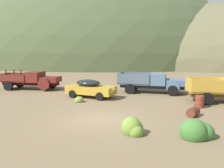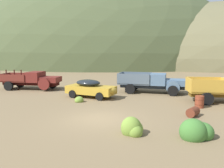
% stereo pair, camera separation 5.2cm
% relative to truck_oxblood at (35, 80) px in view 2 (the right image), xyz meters
% --- Properties ---
extents(ground_plane, '(300.00, 300.00, 0.00)m').
position_rel_truck_oxblood_xyz_m(ground_plane, '(9.50, -9.12, -1.02)').
color(ground_plane, brown).
extents(hill_center, '(97.39, 79.75, 54.96)m').
position_rel_truck_oxblood_xyz_m(hill_center, '(-9.04, 59.47, -1.02)').
color(hill_center, '#424C2D').
rests_on(hill_center, ground).
extents(hill_far_right, '(110.94, 67.42, 36.61)m').
position_rel_truck_oxblood_xyz_m(hill_far_right, '(30.50, 57.82, -1.02)').
color(hill_far_right, brown).
rests_on(hill_far_right, ground).
extents(truck_oxblood, '(6.39, 2.64, 2.16)m').
position_rel_truck_oxblood_xyz_m(truck_oxblood, '(0.00, 0.00, 0.00)').
color(truck_oxblood, black).
rests_on(truck_oxblood, ground).
extents(car_mustard, '(4.78, 2.68, 1.57)m').
position_rel_truck_oxblood_xyz_m(car_mustard, '(7.20, -2.93, -0.20)').
color(car_mustard, '#B28928').
rests_on(car_mustard, ground).
extents(truck_chalk_blue, '(6.56, 2.86, 1.91)m').
position_rel_truck_oxblood_xyz_m(truck_chalk_blue, '(12.66, 0.42, 0.00)').
color(truck_chalk_blue, '#262D39').
rests_on(truck_chalk_blue, ground).
extents(oil_drum_spare, '(0.66, 0.66, 0.87)m').
position_rel_truck_oxblood_xyz_m(oil_drum_spare, '(15.80, -4.98, -0.58)').
color(oil_drum_spare, brown).
rests_on(oil_drum_spare, ground).
extents(oil_drum_tipped, '(0.93, 1.06, 0.57)m').
position_rel_truck_oxblood_xyz_m(oil_drum_tipped, '(15.05, -7.44, -0.73)').
color(oil_drum_tipped, '#5B2819').
rests_on(oil_drum_tipped, ground).
extents(bush_near_barrel, '(0.71, 0.65, 0.59)m').
position_rel_truck_oxblood_xyz_m(bush_near_barrel, '(6.69, -4.94, -0.87)').
color(bush_near_barrel, olive).
rests_on(bush_near_barrel, ground).
extents(bush_lone_scrub, '(1.10, 1.00, 1.11)m').
position_rel_truck_oxblood_xyz_m(bush_lone_scrub, '(11.75, -11.31, -0.75)').
color(bush_lone_scrub, olive).
rests_on(bush_lone_scrub, ground).
extents(bush_front_right, '(1.61, 1.30, 1.23)m').
position_rel_truck_oxblood_xyz_m(bush_front_right, '(14.66, -11.25, -0.73)').
color(bush_front_right, '#3D702D').
rests_on(bush_front_right, ground).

